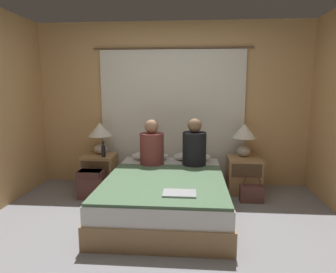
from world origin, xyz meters
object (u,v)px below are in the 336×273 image
Objects in this scene: person_right_in_bed at (194,147)px; handbag_on_floor at (251,193)px; lamp_left at (100,133)px; pillow_right at (192,157)px; backpack_on_floor at (91,183)px; nightstand_left at (100,172)px; beer_bottle_on_left_stand at (104,151)px; nightstand_right at (244,175)px; bed at (166,194)px; person_left_in_bed at (152,147)px; laptop_on_bed at (179,193)px; lamp_right at (244,135)px; pillow_left at (150,156)px.

person_right_in_bed is 1.78× the size of handbag_on_floor.
lamp_left is 0.86× the size of pillow_right.
backpack_on_floor is at bearing -179.11° from handbag_on_floor.
beer_bottle_on_left_stand is (0.10, -0.12, 0.35)m from nightstand_left.
nightstand_right is 0.90m from person_right_in_bed.
nightstand_left is (-1.07, 0.76, 0.04)m from bed.
nightstand_right is at bearing 96.51° from handbag_on_floor.
nightstand_left is 0.58m from lamp_left.
person_left_in_bed is (-1.31, -0.26, 0.45)m from nightstand_right.
person_left_in_bed is 1.65× the size of backpack_on_floor.
bed is 3.69× the size of pillow_right.
person_left_in_bed is at bearing 110.22° from laptop_on_bed.
lamp_right is at bearing 0.00° from lamp_left.
beer_bottle_on_left_stand is (-1.32, 0.14, -0.11)m from person_right_in_bed.
handbag_on_floor is at bearing -9.45° from person_right_in_bed.
person_left_in_bed is at bearing 180.00° from person_right_in_bed.
lamp_right is 0.86× the size of pillow_right.
nightstand_left is 0.79× the size of person_left_in_bed.
pillow_left is (-0.32, 0.85, 0.28)m from bed.
person_left_in_bed is at bearing 115.43° from bed.
person_left_in_bed is 2.84× the size of beer_bottle_on_left_stand.
lamp_right is 0.83m from pillow_right.
person_left_in_bed reaches higher than pillow_right.
person_right_in_bed is at bearing -13.31° from lamp_left.
lamp_left is at bearing 90.67° from backpack_on_floor.
person_right_in_bed is at bearing -10.18° from nightstand_left.
backpack_on_floor is at bearing -173.46° from person_right_in_bed.
nightstand_left is at bearing 144.69° from bed.
bed is at bearing -124.42° from person_right_in_bed.
lamp_right is 0.72× the size of person_right_in_bed.
backpack_on_floor is (-1.26, 1.02, -0.25)m from laptop_on_bed.
lamp_right reaches higher than bed.
nightstand_right is at bearing -3.51° from pillow_left.
laptop_on_bed is at bearing -121.52° from nightstand_right.
beer_bottle_on_left_stand is at bearing 172.67° from handbag_on_floor.
bed is 8.99× the size of beer_bottle_on_left_stand.
person_left_in_bed is 1.48m from handbag_on_floor.
beer_bottle_on_left_stand is at bearing -176.78° from nightstand_right.
lamp_left is 1.28× the size of handbag_on_floor.
person_right_in_bed is (-0.73, -0.26, 0.46)m from nightstand_right.
pillow_left is at bearing 180.00° from pillow_right.
lamp_right is 0.85m from handbag_on_floor.
nightstand_right is at bearing 58.48° from laptop_on_bed.
pillow_left is at bearing 102.81° from person_left_in_bed.
pillow_left reaches higher than nightstand_right.
backpack_on_floor is (0.01, -0.50, -0.62)m from lamp_left.
lamp_right is (1.07, 0.84, 0.62)m from bed.
person_left_in_bed is 0.97m from backpack_on_floor.
pillow_right is 1.00m from handbag_on_floor.
handbag_on_floor is (0.92, 1.05, -0.35)m from laptop_on_bed.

